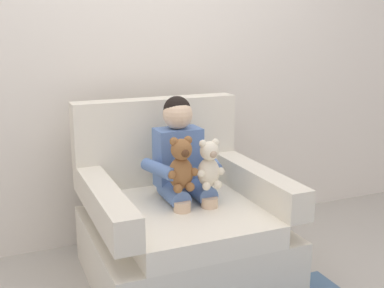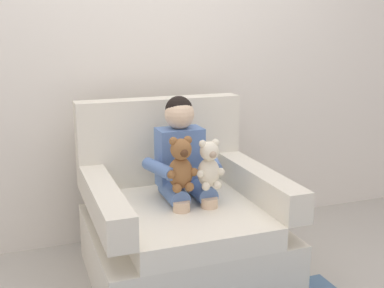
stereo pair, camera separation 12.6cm
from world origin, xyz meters
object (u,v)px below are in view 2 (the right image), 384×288
seated_child (184,162)px  armchair (180,226)px  plush_brown (181,165)px  plush_cream (209,165)px

seated_child → armchair: bearing=-137.9°
armchair → plush_brown: armchair is taller
armchair → plush_brown: (-0.03, -0.11, 0.40)m
plush_brown → plush_cream: size_ratio=1.09×
plush_cream → armchair: bearing=117.5°
plush_brown → plush_cream: 0.15m
seated_child → plush_cream: bearing=-72.9°
armchair → plush_cream: size_ratio=3.82×
armchair → seated_child: 0.37m
armchair → plush_cream: bearing=-48.4°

